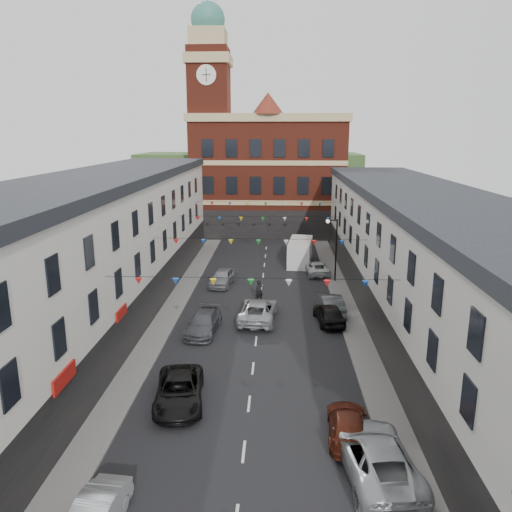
% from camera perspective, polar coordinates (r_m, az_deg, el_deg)
% --- Properties ---
extents(ground, '(160.00, 160.00, 0.00)m').
position_cam_1_polar(ground, '(34.05, -0.00, -9.71)').
color(ground, black).
rests_on(ground, ground).
extents(pavement_left, '(1.80, 64.00, 0.15)m').
position_cam_1_polar(pavement_left, '(36.79, -10.77, -8.00)').
color(pavement_left, '#605E5B').
rests_on(pavement_left, ground).
extents(pavement_right, '(1.80, 64.00, 0.15)m').
position_cam_1_polar(pavement_right, '(36.26, 11.22, -8.35)').
color(pavement_right, '#605E5B').
rests_on(pavement_right, ground).
extents(terrace_left, '(8.40, 56.00, 10.70)m').
position_cam_1_polar(terrace_left, '(35.74, -19.16, -0.30)').
color(terrace_left, silver).
rests_on(terrace_left, ground).
extents(terrace_right, '(8.40, 56.00, 9.70)m').
position_cam_1_polar(terrace_right, '(34.93, 19.77, -1.52)').
color(terrace_right, beige).
rests_on(terrace_right, ground).
extents(civic_building, '(20.60, 13.30, 18.50)m').
position_cam_1_polar(civic_building, '(69.35, 1.42, 9.33)').
color(civic_building, maroon).
rests_on(civic_building, ground).
extents(clock_tower, '(5.60, 5.60, 30.00)m').
position_cam_1_polar(clock_tower, '(66.78, -5.27, 14.94)').
color(clock_tower, maroon).
rests_on(clock_tower, ground).
extents(distant_hill, '(40.00, 14.00, 10.00)m').
position_cam_1_polar(distant_hill, '(93.73, -0.76, 8.59)').
color(distant_hill, '#2D4E24').
rests_on(distant_hill, ground).
extents(street_lamp, '(1.10, 0.36, 6.00)m').
position_cam_1_polar(street_lamp, '(46.50, 8.87, 1.64)').
color(street_lamp, black).
rests_on(street_lamp, ground).
extents(car_left_c, '(3.05, 5.47, 1.45)m').
position_cam_1_polar(car_left_c, '(26.90, -8.77, -14.97)').
color(car_left_c, black).
rests_on(car_left_c, ground).
extents(car_left_d, '(2.37, 5.04, 1.42)m').
position_cam_1_polar(car_left_d, '(35.42, -6.03, -7.59)').
color(car_left_d, '#484B51').
rests_on(car_left_d, ground).
extents(car_left_e, '(2.37, 4.64, 1.51)m').
position_cam_1_polar(car_left_e, '(45.87, -3.85, -2.45)').
color(car_left_e, gray).
rests_on(car_left_e, ground).
extents(car_right_b, '(3.39, 6.20, 1.65)m').
position_cam_1_polar(car_right_b, '(22.44, 13.56, -21.34)').
color(car_right_b, '#A2A6AA').
rests_on(car_right_b, ground).
extents(car_right_c, '(2.14, 4.57, 1.29)m').
position_cam_1_polar(car_right_c, '(24.48, 10.44, -18.40)').
color(car_right_c, '#4E1C0F').
rests_on(car_right_c, ground).
extents(car_right_d, '(2.29, 4.56, 1.49)m').
position_cam_1_polar(car_right_d, '(37.24, 8.35, -6.52)').
color(car_right_d, black).
rests_on(car_right_d, ground).
extents(car_right_e, '(2.12, 4.79, 1.53)m').
position_cam_1_polar(car_right_e, '(39.19, 8.46, -5.44)').
color(car_right_e, '#4A4E51').
rests_on(car_right_e, ground).
extents(car_right_f, '(2.47, 4.78, 1.29)m').
position_cam_1_polar(car_right_f, '(49.79, 6.99, -1.35)').
color(car_right_f, silver).
rests_on(car_right_f, ground).
extents(moving_car, '(3.03, 5.82, 1.57)m').
position_cam_1_polar(moving_car, '(37.37, 0.24, -6.23)').
color(moving_car, '#A0A3A7').
rests_on(moving_car, ground).
extents(white_van, '(2.95, 6.12, 2.61)m').
position_cam_1_polar(white_van, '(53.32, 5.08, 0.46)').
color(white_van, silver).
rests_on(white_van, ground).
extents(pedestrian, '(0.80, 0.67, 1.87)m').
position_cam_1_polar(pedestrian, '(41.23, 0.39, -4.06)').
color(pedestrian, black).
rests_on(pedestrian, ground).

